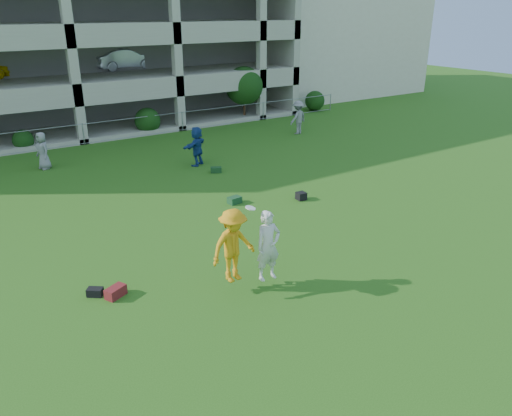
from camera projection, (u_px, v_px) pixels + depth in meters
ground at (294, 300)px, 12.98m from camera, size 100.00×100.00×0.00m
stucco_building at (308, 32)px, 44.55m from camera, size 16.00×14.00×10.00m
bystander_c at (43, 151)px, 23.24m from camera, size 0.76×0.97×1.75m
bystander_d at (197, 146)px, 23.77m from camera, size 1.75×1.41×1.87m
bystander_f at (298, 117)px, 29.72m from camera, size 1.42×1.03×1.97m
bag_red_a at (116, 292)px, 13.08m from camera, size 0.63×0.51×0.28m
bag_black_b at (95, 292)px, 13.13m from camera, size 0.47×0.44×0.22m
bag_green_c at (235, 200)px, 19.35m from camera, size 0.54×0.41×0.26m
crate_d at (301, 196)px, 19.71m from camera, size 0.38×0.38×0.30m
bag_green_g at (216, 170)px, 22.97m from camera, size 0.58×0.50×0.25m
frisbee_contest at (242, 246)px, 12.99m from camera, size 2.00×0.91×2.16m
parking_garage at (34, 25)px, 32.14m from camera, size 30.00×14.00×12.00m
fence at (83, 134)px, 27.43m from camera, size 36.06×0.06×1.20m
shrub_row at (155, 107)px, 30.00m from camera, size 34.38×2.52×3.50m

